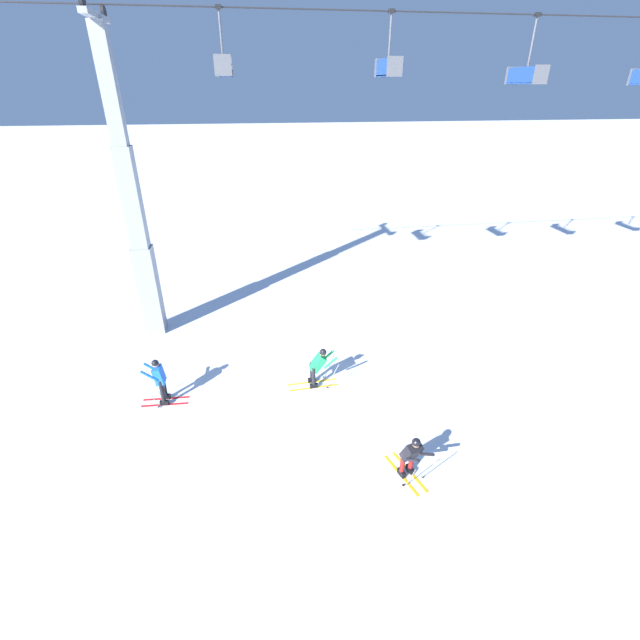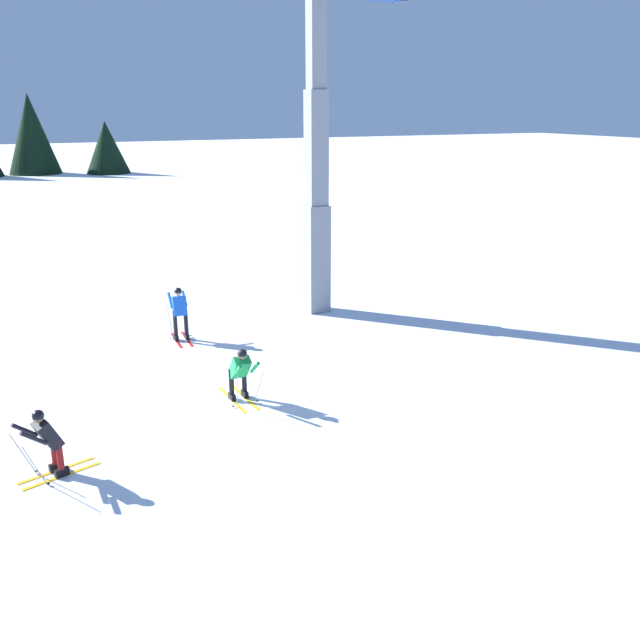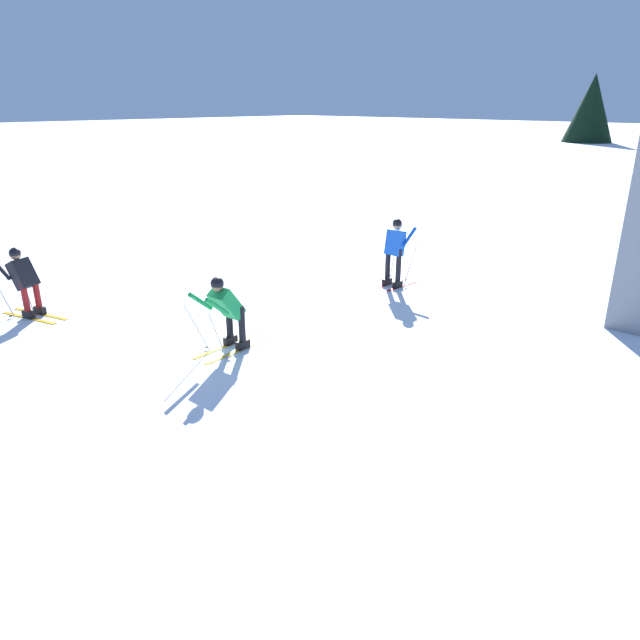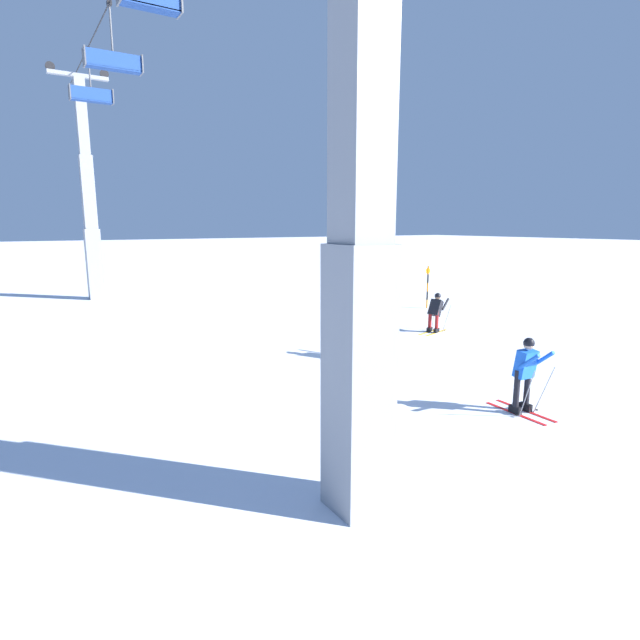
{
  "view_description": "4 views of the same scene",
  "coord_description": "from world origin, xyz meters",
  "views": [
    {
      "loc": [
        -1.18,
        -11.69,
        9.56
      ],
      "look_at": [
        1.06,
        2.63,
        1.86
      ],
      "focal_mm": 24.75,
      "sensor_mm": 36.0,
      "label": 1
    },
    {
      "loc": [
        15.89,
        -3.73,
        7.16
      ],
      "look_at": [
        -0.06,
        3.77,
        1.58
      ],
      "focal_mm": 38.22,
      "sensor_mm": 36.0,
      "label": 2
    },
    {
      "loc": [
        6.81,
        9.31,
        4.39
      ],
      "look_at": [
        1.42,
        4.17,
        1.56
      ],
      "focal_mm": 32.55,
      "sensor_mm": 36.0,
      "label": 3
    },
    {
      "loc": [
        -11.1,
        10.28,
        4.08
      ],
      "look_at": [
        0.72,
        2.92,
        1.41
      ],
      "focal_mm": 28.09,
      "sensor_mm": 36.0,
      "label": 4
    }
  ],
  "objects": [
    {
      "name": "skier_carving_main",
      "position": [
        0.76,
        1.18,
        0.85
      ],
      "size": [
        1.82,
        0.73,
        1.62
      ],
      "color": "yellow",
      "rests_on": "ground_plane"
    },
    {
      "name": "ground_plane",
      "position": [
        0.0,
        0.0,
        0.0
      ],
      "size": [
        260.0,
        260.0,
        0.0
      ],
      "primitive_type": "plane",
      "color": "white"
    },
    {
      "name": "skier_distant_downhill",
      "position": [
        2.59,
        -3.46,
        0.86
      ],
      "size": [
        0.97,
        1.65,
        1.62
      ],
      "color": "yellow",
      "rests_on": "ground_plane"
    },
    {
      "name": "skier_distant_uphill",
      "position": [
        -4.61,
        1.0,
        0.99
      ],
      "size": [
        1.58,
        0.71,
        1.73
      ],
      "color": "red",
      "rests_on": "ground_plane"
    }
  ]
}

